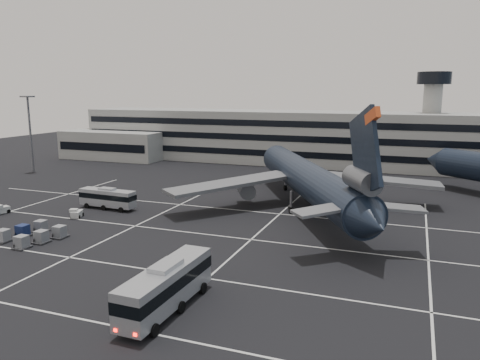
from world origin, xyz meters
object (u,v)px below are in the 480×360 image
object	(u,v)px
trijet_main	(308,179)
bus_near	(166,285)
bus_far	(108,197)
tug_a	(0,210)
uld_cluster	(32,234)

from	to	relation	value
trijet_main	bus_near	world-z (taller)	trijet_main
bus_near	bus_far	bearing A→B (deg)	134.81
trijet_main	tug_a	size ratio (longest dim) A/B	19.66
bus_near	bus_far	xyz separation A→B (m)	(-27.55, 29.05, -0.49)
bus_near	uld_cluster	bearing A→B (deg)	158.03
trijet_main	bus_near	xyz separation A→B (m)	(-4.06, -39.74, -2.81)
trijet_main	bus_near	bearing A→B (deg)	-124.27
trijet_main	bus_far	xyz separation A→B (m)	(-31.61, -10.68, -3.30)
trijet_main	uld_cluster	size ratio (longest dim) A/B	6.12
bus_far	uld_cluster	size ratio (longest dim) A/B	1.18
bus_near	bus_far	distance (m)	40.04
trijet_main	tug_a	world-z (taller)	trijet_main
bus_far	trijet_main	bearing A→B (deg)	-68.79
bus_near	tug_a	xyz separation A→B (m)	(-41.72, 20.17, -1.75)
bus_far	tug_a	distance (m)	16.78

